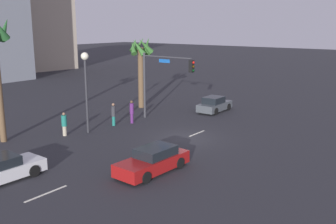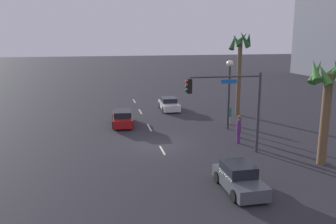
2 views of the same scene
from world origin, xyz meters
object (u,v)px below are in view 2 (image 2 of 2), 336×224
Objects in this scene: palm_tree_1 at (328,88)px; car_1 at (169,104)px; car_0 at (239,178)px; pedestrian_1 at (229,115)px; car_2 at (122,118)px; palm_tree_0 at (240,55)px; pedestrian_2 at (239,130)px; pedestrian_0 at (239,126)px; traffic_signal at (233,99)px; streetlamp at (229,81)px.

car_1 is at bearing -161.07° from palm_tree_1.
pedestrian_1 is at bearing 161.47° from car_0.
car_2 is 2.64× the size of pedestrian_1.
palm_tree_0 is at bearing 158.27° from car_0.
pedestrian_2 is at bearing 158.27° from car_0.
pedestrian_0 reaches higher than pedestrian_1.
pedestrian_2 is at bearing -22.95° from pedestrian_0.
car_0 is 6.81m from traffic_signal.
car_1 is at bearing -163.67° from pedestrian_0.
streetlamp is 6.14m from palm_tree_0.
car_0 is 19.14m from palm_tree_0.
car_0 is 0.71× the size of traffic_signal.
car_2 is (-15.19, -5.09, -0.01)m from car_0.
palm_tree_0 reaches higher than car_2.
car_0 is at bearing -21.73° from pedestrian_2.
palm_tree_0 reaches higher than pedestrian_1.
pedestrian_2 is at bearing -146.20° from palm_tree_1.
palm_tree_0 is at bearing 158.27° from pedestrian_2.
streetlamp is 9.77m from palm_tree_1.
car_0 reaches higher than car_1.
traffic_signal is (15.19, 1.37, 3.24)m from car_1.
pedestrian_0 is 1.60m from pedestrian_2.
car_1 is 2.25× the size of pedestrian_2.
pedestrian_0 is (2.64, -0.06, -3.23)m from streetlamp.
streetlamp is at bearing 162.32° from car_0.
traffic_signal reaches higher than car_2.
streetlamp is (-6.25, 2.08, 0.36)m from traffic_signal.
car_2 is 2.50× the size of pedestrian_0.
pedestrian_0 is (5.83, 8.86, 0.34)m from car_2.
palm_tree_0 is at bearing 155.94° from traffic_signal.
car_0 is at bearing 18.53° from car_2.
pedestrian_2 is at bearing -21.73° from palm_tree_0.
palm_tree_0 is at bearing 98.82° from car_2.
car_1 is 12.07m from pedestrian_0.
palm_tree_1 is (5.22, 3.50, 3.86)m from pedestrian_2.
car_2 is at bearing -161.47° from car_0.
streetlamp reaches higher than pedestrian_2.
car_2 is at bearing -131.54° from pedestrian_2.
car_2 is 0.82× the size of traffic_signal.
pedestrian_1 reaches higher than car_0.
traffic_signal is 3.24× the size of pedestrian_1.
pedestrian_1 reaches higher than car_1.
streetlamp reaches higher than pedestrian_0.
palm_tree_0 is (-1.84, 11.88, 5.48)m from car_2.
traffic_signal is at bearing -24.06° from palm_tree_0.
palm_tree_1 is (14.37, -0.15, -1.24)m from palm_tree_0.
car_0 is at bearing -21.92° from pedestrian_0.
streetlamp reaches higher than traffic_signal.
car_2 is 12.10m from traffic_signal.
pedestrian_1 is at bearing -32.96° from palm_tree_0.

